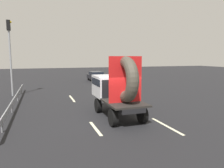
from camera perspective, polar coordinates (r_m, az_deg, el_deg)
The scene contains 9 objects.
ground_plane at distance 12.17m, azimuth 1.30°, elevation -9.67°, with size 120.00×120.00×0.00m, color black.
flatbed_truck at distance 12.61m, azimuth 1.07°, elevation -0.94°, with size 2.02×4.84×3.63m.
distant_sedan at distance 31.36m, azimuth -4.47°, elevation 2.24°, with size 1.87×4.37×1.43m.
traffic_light at distance 21.04m, azimuth -26.29°, elevation 8.84°, with size 0.42×0.36×6.85m.
guardrail at distance 16.73m, azimuth -25.20°, elevation -3.79°, with size 0.10×15.04×0.71m.
lane_dash_left_near at distance 10.72m, azimuth -4.57°, elevation -12.06°, with size 2.17×0.16×0.01m, color beige.
lane_dash_left_far at distance 18.36m, azimuth -10.95°, elevation -3.94°, with size 2.93×0.16×0.01m, color beige.
lane_dash_right_near at distance 11.40m, azimuth 14.77°, elevation -11.09°, with size 2.81×0.16×0.01m, color beige.
lane_dash_right_far at distance 18.47m, azimuth 0.56°, elevation -3.74°, with size 2.89×0.16×0.01m, color beige.
Camera 1 is at (-4.08, -10.90, 3.57)m, focal length 33.21 mm.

